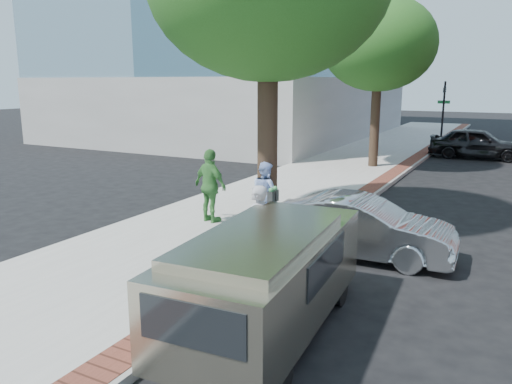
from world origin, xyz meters
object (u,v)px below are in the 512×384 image
Objects in this scene: person_officer at (265,193)px; bg_car at (477,143)px; person_gray at (257,229)px; person_green at (211,186)px; van at (271,273)px; sedan_silver at (360,227)px; parking_meter at (273,206)px.

bg_car is (3.74, 15.93, -0.20)m from person_officer.
person_green is (-2.72, 2.55, 0.11)m from person_gray.
sedan_silver is at bearing 82.35° from van.
bg_car is (2.53, 17.96, -0.44)m from parking_meter.
person_officer reaches higher than van.
person_officer reaches higher than parking_meter.
parking_meter is 18.14m from bg_car.
person_gray is at bearing -80.96° from parking_meter.
parking_meter is at bearing 170.89° from bg_car.
parking_meter is at bearing 111.73° from van.
sedan_silver is 3.86m from van.
parking_meter reaches higher than sedan_silver.
person_green reaches higher than sedan_silver.
person_gray is 0.38× the size of bg_car.
person_officer is at bearing -143.12° from person_green.
van is at bearing 34.18° from person_gray.
bg_car is at bearing 172.74° from person_gray.
sedan_silver is at bearing 36.56° from parking_meter.
person_green reaches higher than person_gray.
person_gray reaches higher than sedan_silver.
bg_car is (2.37, 19.00, -0.24)m from person_gray.
person_officer is (-1.21, 2.03, -0.24)m from parking_meter.
person_green is 4.15m from sedan_silver.
person_green is at bearing 161.71° from bg_car.
parking_meter reaches higher than bg_car.
person_green is 17.22m from bg_car.
van is (1.30, -2.70, -0.30)m from parking_meter.
parking_meter is 2.98m from person_green.
person_gray is at bearing 145.30° from sedan_silver.
person_gray is at bearing 171.81° from bg_car.
bg_car is at bearing -5.73° from sedan_silver.
person_gray is (0.17, -1.04, -0.20)m from parking_meter.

